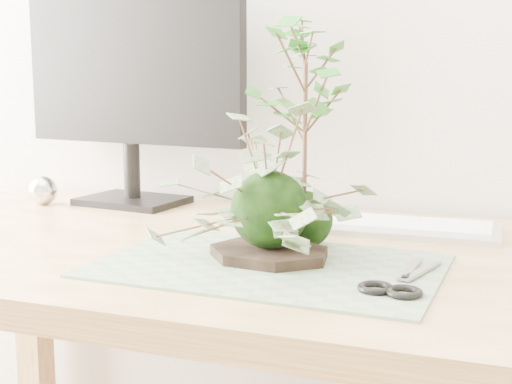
# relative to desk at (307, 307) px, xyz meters

# --- Properties ---
(desk) EXTENTS (1.60, 0.70, 0.74)m
(desk) POSITION_rel_desk_xyz_m (0.00, 0.00, 0.00)
(desk) COLOR #DFC082
(desk) RESTS_ON ground_plane
(cutting_mat) EXTENTS (0.47, 0.32, 0.00)m
(cutting_mat) POSITION_rel_desk_xyz_m (-0.02, -0.11, 0.09)
(cutting_mat) COLOR slate
(cutting_mat) RESTS_ON desk
(stone_dish) EXTENTS (0.20, 0.20, 0.01)m
(stone_dish) POSITION_rel_desk_xyz_m (-0.03, -0.08, 0.10)
(stone_dish) COLOR black
(stone_dish) RESTS_ON cutting_mat
(ivy_kokedama) EXTENTS (0.34, 0.34, 0.22)m
(ivy_kokedama) POSITION_rel_desk_xyz_m (-0.03, -0.08, 0.21)
(ivy_kokedama) COLOR black
(ivy_kokedama) RESTS_ON stone_dish
(maple_kokedama) EXTENTS (0.25, 0.25, 0.36)m
(maple_kokedama) POSITION_rel_desk_xyz_m (-0.01, 0.02, 0.34)
(maple_kokedama) COLOR black
(maple_kokedama) RESTS_ON desk
(keyboard) EXTENTS (0.46, 0.15, 0.02)m
(keyboard) POSITION_rel_desk_xyz_m (0.04, 0.18, 0.10)
(keyboard) COLOR silver
(keyboard) RESTS_ON desk
(monitor) EXTENTS (0.50, 0.17, 0.44)m
(monitor) POSITION_rel_desk_xyz_m (-0.45, 0.26, 0.34)
(monitor) COLOR black
(monitor) RESTS_ON desk
(foil_ball) EXTENTS (0.06, 0.06, 0.06)m
(foil_ball) POSITION_rel_desk_xyz_m (-0.61, 0.18, 0.12)
(foil_ball) COLOR silver
(foil_ball) RESTS_ON desk
(scissors) EXTENTS (0.09, 0.18, 0.01)m
(scissors) POSITION_rel_desk_xyz_m (0.16, -0.16, 0.10)
(scissors) COLOR gray
(scissors) RESTS_ON cutting_mat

